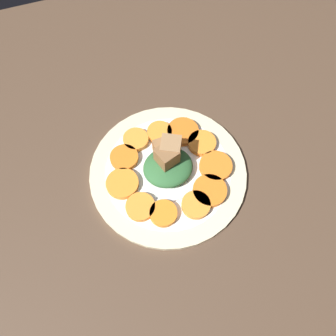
{
  "coord_description": "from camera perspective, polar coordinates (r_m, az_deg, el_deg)",
  "views": [
    {
      "loc": [
        -9.55,
        -26.7,
        60.24
      ],
      "look_at": [
        0.0,
        0.0,
        4.1
      ],
      "focal_mm": 35.0,
      "sensor_mm": 36.0,
      "label": 1
    }
  ],
  "objects": [
    {
      "name": "table_slab",
      "position": [
        0.66,
        0.0,
        -1.22
      ],
      "size": [
        120.0,
        120.0,
        2.0
      ],
      "primitive_type": "cube",
      "color": "#4C3828",
      "rests_on": "ground"
    },
    {
      "name": "plate",
      "position": [
        0.64,
        0.0,
        -0.63
      ],
      "size": [
        30.68,
        30.68,
        1.05
      ],
      "color": "beige",
      "rests_on": "table_slab"
    },
    {
      "name": "carrot_slice_0",
      "position": [
        0.67,
        -1.48,
        6.22
      ],
      "size": [
        5.12,
        5.12,
        1.13
      ],
      "primitive_type": "cylinder",
      "color": "orange",
      "rests_on": "plate"
    },
    {
      "name": "carrot_slice_1",
      "position": [
        0.67,
        -5.62,
        4.95
      ],
      "size": [
        5.2,
        5.2,
        1.13
      ],
      "primitive_type": "cylinder",
      "color": "orange",
      "rests_on": "plate"
    },
    {
      "name": "carrot_slice_2",
      "position": [
        0.65,
        -7.63,
        1.8
      ],
      "size": [
        5.58,
        5.58,
        1.13
      ],
      "primitive_type": "cylinder",
      "color": "orange",
      "rests_on": "plate"
    },
    {
      "name": "carrot_slice_3",
      "position": [
        0.62,
        -7.9,
        -2.82
      ],
      "size": [
        6.2,
        6.2,
        1.13
      ],
      "primitive_type": "cylinder",
      "color": "orange",
      "rests_on": "plate"
    },
    {
      "name": "carrot_slice_4",
      "position": [
        0.6,
        -4.82,
        -6.76
      ],
      "size": [
        5.47,
        5.47,
        1.13
      ],
      "primitive_type": "cylinder",
      "color": "orange",
      "rests_on": "plate"
    },
    {
      "name": "carrot_slice_5",
      "position": [
        0.6,
        -0.8,
        -7.9
      ],
      "size": [
        5.08,
        5.08,
        1.13
      ],
      "primitive_type": "cylinder",
      "color": "orange",
      "rests_on": "plate"
    },
    {
      "name": "carrot_slice_6",
      "position": [
        0.61,
        4.88,
        -6.42
      ],
      "size": [
        5.36,
        5.36,
        1.13
      ],
      "primitive_type": "cylinder",
      "color": "orange",
      "rests_on": "plate"
    },
    {
      "name": "carrot_slice_7",
      "position": [
        0.62,
        7.27,
        -3.93
      ],
      "size": [
        6.43,
        6.43,
        1.13
      ],
      "primitive_type": "cylinder",
      "color": "orange",
      "rests_on": "plate"
    },
    {
      "name": "carrot_slice_8",
      "position": [
        0.64,
        8.29,
        0.32
      ],
      "size": [
        6.41,
        6.41,
        1.13
      ],
      "primitive_type": "cylinder",
      "color": "orange",
      "rests_on": "plate"
    },
    {
      "name": "carrot_slice_9",
      "position": [
        0.66,
        5.93,
        4.35
      ],
      "size": [
        5.69,
        5.69,
        1.13
      ],
      "primitive_type": "cylinder",
      "color": "orange",
      "rests_on": "plate"
    },
    {
      "name": "carrot_slice_10",
      "position": [
        0.68,
        2.61,
        6.35
      ],
      "size": [
        6.46,
        6.46,
        1.13
      ],
      "primitive_type": "cylinder",
      "color": "orange",
      "rests_on": "plate"
    },
    {
      "name": "center_pile",
      "position": [
        0.62,
        -0.02,
        1.19
      ],
      "size": [
        9.62,
        8.93,
        6.48
      ],
      "color": "#2D6033",
      "rests_on": "plate"
    },
    {
      "name": "fork",
      "position": [
        0.61,
        0.22,
        -5.48
      ],
      "size": [
        17.18,
        2.73,
        0.4
      ],
      "rotation": [
        0.0,
        0.0,
        -0.06
      ],
      "color": "silver",
      "rests_on": "plate"
    }
  ]
}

